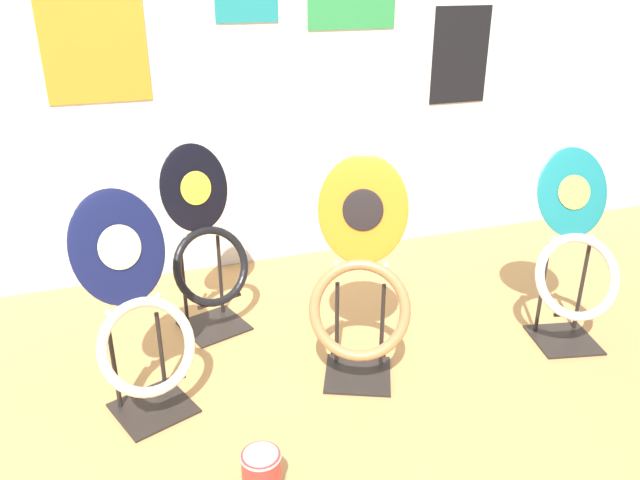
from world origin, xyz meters
The scene contains 6 objects.
wall_back centered at (0.00, 2.23, 1.30)m, with size 8.00×0.07×2.60m.
toilet_seat_display_navy_moon centered at (-0.47, 1.03, 0.41)m, with size 0.47×0.46×0.88m.
toilet_seat_display_teal_sax centered at (1.43, 0.91, 0.44)m, with size 0.44×0.44×0.89m.
toilet_seat_display_orange_sun centered at (0.41, 0.96, 0.44)m, with size 0.49×0.46×0.94m.
toilet_seat_display_jazz_black centered at (-0.13, 1.56, 0.44)m, with size 0.42×0.37×0.89m.
paint_can centered at (-0.15, 0.43, 0.09)m, with size 0.14×0.14×0.17m.
Camera 1 is at (-0.48, -1.12, 1.62)m, focal length 35.00 mm.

